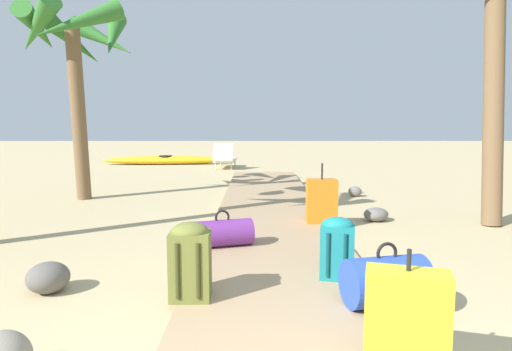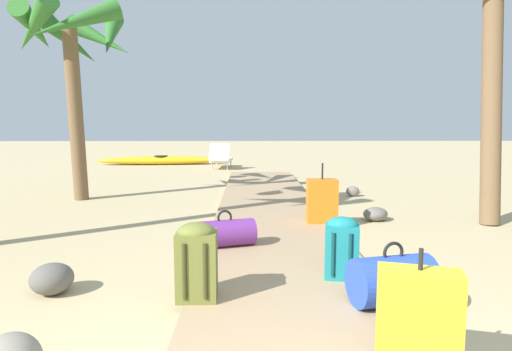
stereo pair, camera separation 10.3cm
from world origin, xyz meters
TOP-DOWN VIEW (x-y plane):
  - ground_plane at (0.00, 4.23)m, footprint 60.00×60.00m
  - boardwalk at (0.00, 5.29)m, footprint 1.62×10.58m
  - suitcase_orange at (0.66, 4.42)m, footprint 0.40×0.24m
  - suitcase_yellow at (0.57, 0.85)m, footprint 0.46×0.29m
  - backpack_olive at (-0.72, 1.85)m, footprint 0.31×0.27m
  - duffel_bag_blue at (0.73, 1.73)m, footprint 0.66×0.48m
  - duffel_bag_purple at (-0.59, 3.27)m, footprint 0.71×0.47m
  - backpack_teal at (0.47, 2.29)m, footprint 0.32×0.27m
  - palm_tree_far_left at (-3.43, 6.62)m, footprint 2.10×2.26m
  - lounge_chair at (-1.20, 12.31)m, footprint 0.68×1.55m
  - kayak at (-3.36, 13.66)m, footprint 4.35×0.95m
  - rock_left_far at (-1.96, 2.17)m, footprint 0.49×0.49m
  - rock_right_far at (1.69, 6.96)m, footprint 0.30×0.25m
  - rock_right_mid at (1.52, 4.85)m, footprint 0.50×0.48m

SIDE VIEW (x-z plane):
  - ground_plane at x=0.00m, z-range 0.00..0.00m
  - boardwalk at x=0.00m, z-range 0.00..0.08m
  - rock_right_mid at x=1.52m, z-range 0.00..0.20m
  - rock_right_far at x=1.69m, z-range 0.00..0.20m
  - rock_left_far at x=-1.96m, z-range 0.00..0.26m
  - kayak at x=-3.36m, z-range 0.00..0.30m
  - duffel_bag_purple at x=-0.59m, z-range 0.03..0.43m
  - duffel_bag_blue at x=0.73m, z-range 0.03..0.50m
  - lounge_chair at x=-1.20m, z-range -0.07..0.73m
  - backpack_teal at x=0.47m, z-range 0.09..0.63m
  - suitcase_yellow at x=0.57m, z-range 0.02..0.71m
  - suitcase_orange at x=0.66m, z-range -0.03..0.78m
  - backpack_olive at x=-0.72m, z-range 0.10..0.69m
  - palm_tree_far_left at x=-3.43m, z-range 1.01..4.53m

